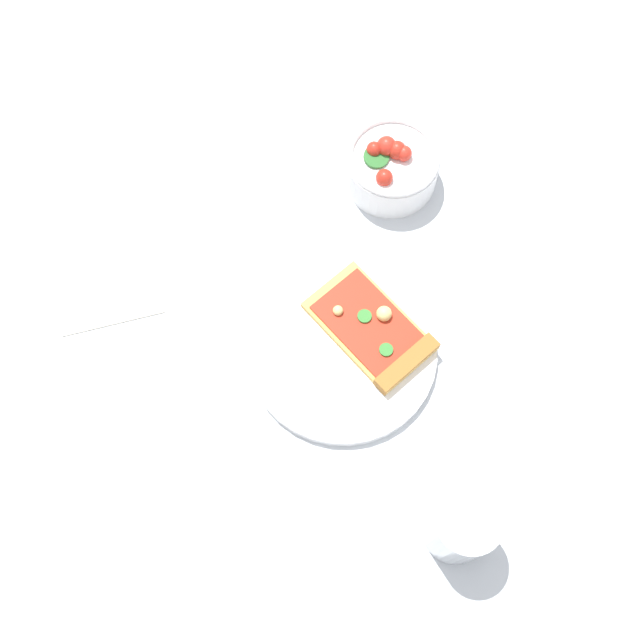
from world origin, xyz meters
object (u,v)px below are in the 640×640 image
object	(u,v)px
salad_bowl	(392,166)
paper_napkin	(106,283)
plate	(342,352)
soda_glass	(460,526)
pizza_slice_main	(376,332)

from	to	relation	value
salad_bowl	paper_napkin	xyz separation A→B (m)	(0.37, -0.09, -0.03)
plate	paper_napkin	size ratio (longest dim) A/B	1.80
soda_glass	pizza_slice_main	bearing A→B (deg)	-107.50
salad_bowl	pizza_slice_main	bearing A→B (deg)	46.37
salad_bowl	soda_glass	distance (m)	0.45
plate	pizza_slice_main	size ratio (longest dim) A/B	1.45
plate	pizza_slice_main	bearing A→B (deg)	170.19
plate	soda_glass	xyz separation A→B (m)	(0.03, 0.24, 0.04)
plate	salad_bowl	world-z (taller)	salad_bowl
salad_bowl	paper_napkin	bearing A→B (deg)	-14.20
pizza_slice_main	soda_glass	xyz separation A→B (m)	(0.07, 0.23, 0.03)
soda_glass	paper_napkin	distance (m)	0.51
pizza_slice_main	plate	bearing A→B (deg)	-9.81
plate	salad_bowl	bearing A→B (deg)	-142.13
plate	paper_napkin	distance (m)	0.30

